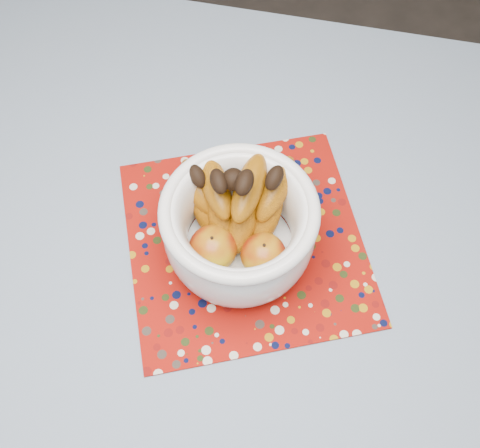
{
  "coord_description": "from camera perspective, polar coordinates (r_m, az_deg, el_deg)",
  "views": [
    {
      "loc": [
        0.13,
        -0.35,
        1.62
      ],
      "look_at": [
        0.03,
        0.07,
        0.85
      ],
      "focal_mm": 42.0,
      "sensor_mm": 36.0,
      "label": 1
    }
  ],
  "objects": [
    {
      "name": "placemat",
      "position": [
        0.97,
        0.54,
        -1.77
      ],
      "size": [
        0.52,
        0.52,
        0.0
      ],
      "primitive_type": "cube",
      "rotation": [
        0.0,
        0.0,
        0.41
      ],
      "color": "#930F08",
      "rests_on": "tablecloth"
    },
    {
      "name": "table",
      "position": [
        1.02,
        -2.78,
        -7.86
      ],
      "size": [
        1.2,
        1.2,
        0.75
      ],
      "color": "brown",
      "rests_on": "ground"
    },
    {
      "name": "fruit_bowl",
      "position": [
        0.89,
        -0.38,
        0.44
      ],
      "size": [
        0.28,
        0.25,
        0.2
      ],
      "color": "white",
      "rests_on": "placemat"
    },
    {
      "name": "tablecloth",
      "position": [
        0.94,
        -2.99,
        -6.08
      ],
      "size": [
        1.32,
        1.32,
        0.01
      ],
      "primitive_type": "cube",
      "color": "slate",
      "rests_on": "table"
    }
  ]
}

